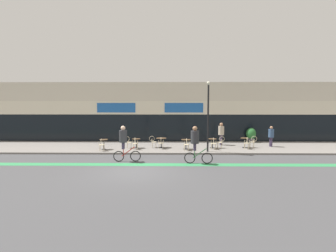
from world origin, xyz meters
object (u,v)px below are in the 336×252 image
(bistro_table_3, at_px, (186,142))
(cyclist_0, at_px, (196,141))
(cafe_chair_2_side, at_px, (153,141))
(cafe_chair_3_near, at_px, (186,144))
(cafe_chair_2_near, at_px, (161,142))
(cafe_chair_4_side, at_px, (221,141))
(bistro_table_1, at_px, (136,141))
(cafe_chair_5_side, at_px, (253,141))
(cafe_chair_0_near, at_px, (102,144))
(pedestrian_near_end, at_px, (221,132))
(bistro_table_4, at_px, (212,141))
(pedestrian_far_end, at_px, (271,134))
(cyclist_1, at_px, (124,140))
(bistro_table_0, at_px, (104,142))
(lamp_post, at_px, (208,111))
(bistro_table_5, at_px, (245,141))
(cafe_chair_1_side, at_px, (128,141))
(cafe_chair_1_near, at_px, (135,143))
(bistro_table_2, at_px, (161,141))
(cafe_chair_4_near, at_px, (214,143))
(cafe_chair_5_near, at_px, (247,142))

(bistro_table_3, distance_m, cyclist_0, 4.16)
(cafe_chair_2_side, xyz_separation_m, cafe_chair_3_near, (2.49, -1.27, 0.00))
(cafe_chair_2_near, height_order, cafe_chair_4_side, same)
(bistro_table_1, relative_size, cafe_chair_5_side, 0.80)
(cafe_chair_0_near, xyz_separation_m, cafe_chair_2_near, (4.21, 0.86, 0.00))
(cafe_chair_2_side, relative_size, pedestrian_near_end, 0.49)
(bistro_table_3, bearing_deg, bistro_table_4, 13.94)
(cafe_chair_0_near, xyz_separation_m, cafe_chair_4_side, (8.74, 1.35, 0.00))
(cafe_chair_0_near, relative_size, pedestrian_far_end, 0.56)
(cafe_chair_2_side, relative_size, cyclist_1, 0.41)
(bistro_table_1, relative_size, pedestrian_near_end, 0.39)
(bistro_table_0, bearing_deg, lamp_post, -5.46)
(bistro_table_5, xyz_separation_m, cafe_chair_2_near, (-6.40, -0.68, -0.01))
(cafe_chair_1_side, relative_size, cafe_chair_5_side, 1.00)
(cyclist_0, xyz_separation_m, cyclist_1, (-4.29, 0.46, -0.02))
(cafe_chair_5_side, bearing_deg, cafe_chair_1_near, 11.22)
(bistro_table_2, height_order, cafe_chair_1_near, cafe_chair_1_near)
(bistro_table_3, relative_size, cafe_chair_4_near, 0.80)
(bistro_table_5, distance_m, cafe_chair_5_side, 0.63)
(cafe_chair_3_near, relative_size, cafe_chair_5_side, 1.00)
(bistro_table_0, xyz_separation_m, cafe_chair_5_near, (10.61, 0.30, -0.01))
(cafe_chair_2_near, bearing_deg, cafe_chair_1_near, 94.33)
(cafe_chair_1_near, bearing_deg, bistro_table_3, -87.69)
(bistro_table_1, distance_m, bistro_table_3, 3.78)
(bistro_table_4, distance_m, pedestrian_near_end, 1.83)
(bistro_table_3, distance_m, cafe_chair_5_side, 5.22)
(lamp_post, height_order, pedestrian_far_end, lamp_post)
(cafe_chair_2_side, relative_size, cafe_chair_4_side, 1.00)
(bistro_table_1, height_order, bistro_table_3, bistro_table_3)
(cyclist_1, bearing_deg, bistro_table_5, 22.95)
(bistro_table_1, xyz_separation_m, cafe_chair_5_side, (8.92, 0.29, 0.01))
(cafe_chair_1_side, relative_size, cafe_chair_2_side, 1.00)
(bistro_table_0, bearing_deg, pedestrian_far_end, 6.45)
(bistro_table_3, height_order, cafe_chair_3_near, cafe_chair_3_near)
(cafe_chair_1_near, xyz_separation_m, pedestrian_near_end, (6.73, 2.18, 0.56))
(cafe_chair_5_near, relative_size, lamp_post, 0.18)
(cafe_chair_1_near, bearing_deg, cafe_chair_4_near, -90.00)
(bistro_table_4, height_order, pedestrian_far_end, pedestrian_far_end)
(cafe_chair_0_near, relative_size, cyclist_0, 0.41)
(cafe_chair_5_side, bearing_deg, bistro_table_5, 4.74)
(cafe_chair_0_near, bearing_deg, bistro_table_3, -83.36)
(pedestrian_near_end, bearing_deg, cafe_chair_1_side, 5.15)
(bistro_table_3, xyz_separation_m, bistro_table_4, (2.04, 0.51, -0.01))
(bistro_table_3, distance_m, lamp_post, 2.93)
(cafe_chair_0_near, bearing_deg, cafe_chair_1_side, -54.96)
(cafe_chair_5_near, bearing_deg, bistro_table_2, 92.50)
(cyclist_1, bearing_deg, cafe_chair_1_side, 91.95)
(cafe_chair_1_near, relative_size, cafe_chair_3_near, 1.00)
(cafe_chair_5_near, bearing_deg, cafe_chair_1_side, 95.48)
(cafe_chair_2_side, bearing_deg, cafe_chair_3_near, -29.02)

